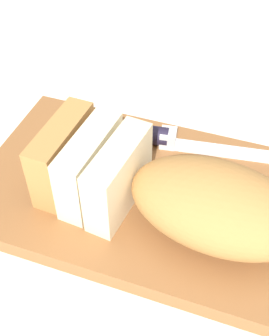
{
  "coord_description": "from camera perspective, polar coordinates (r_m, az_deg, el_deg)",
  "views": [
    {
      "loc": [
        -0.1,
        0.34,
        0.41
      ],
      "look_at": [
        0.0,
        0.0,
        0.05
      ],
      "focal_mm": 47.51,
      "sensor_mm": 36.0,
      "label": 1
    }
  ],
  "objects": [
    {
      "name": "crumb_stray_left",
      "position": [
        0.54,
        4.24,
        -0.88
      ],
      "size": [
        0.01,
        0.01,
        0.01
      ],
      "primitive_type": "sphere",
      "color": "#A8753D",
      "rests_on": "cutting_board"
    },
    {
      "name": "bread_knife",
      "position": [
        0.57,
        4.65,
        3.72
      ],
      "size": [
        0.28,
        0.05,
        0.02
      ],
      "rotation": [
        0.0,
        0.0,
        3.24
      ],
      "color": "silver",
      "rests_on": "cutting_board"
    },
    {
      "name": "crumb_near_loaf",
      "position": [
        0.51,
        -3.64,
        -4.1
      ],
      "size": [
        0.0,
        0.0,
        0.0
      ],
      "primitive_type": "sphere",
      "color": "#A8753D",
      "rests_on": "cutting_board"
    },
    {
      "name": "cutting_board",
      "position": [
        0.54,
        0.0,
        -3.05
      ],
      "size": [
        0.38,
        0.26,
        0.02
      ],
      "primitive_type": "cube",
      "rotation": [
        0.0,
        0.0,
        -0.04
      ],
      "color": "brown",
      "rests_on": "ground_plane"
    },
    {
      "name": "bread_loaf",
      "position": [
        0.47,
        4.85,
        -3.06
      ],
      "size": [
        0.3,
        0.14,
        0.08
      ],
      "rotation": [
        0.0,
        0.0,
        -0.12
      ],
      "color": "#A8753D",
      "rests_on": "cutting_board"
    },
    {
      "name": "crumb_near_knife",
      "position": [
        0.53,
        7.22,
        -2.01
      ],
      "size": [
        0.01,
        0.01,
        0.01
      ],
      "primitive_type": "sphere",
      "color": "#A8753D",
      "rests_on": "cutting_board"
    },
    {
      "name": "ground_plane",
      "position": [
        0.54,
        0.0,
        -3.81
      ],
      "size": [
        3.0,
        3.0,
        0.0
      ],
      "primitive_type": "plane",
      "color": "silver"
    }
  ]
}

